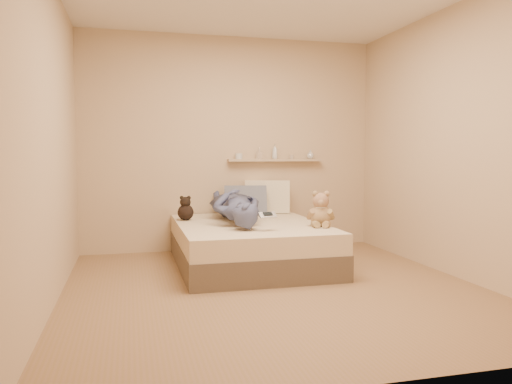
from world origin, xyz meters
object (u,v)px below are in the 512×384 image
object	(u,v)px
teddy_bear	(321,212)
wall_shelf	(275,160)
bed	(249,244)
game_console	(268,215)
dark_plush	(186,210)
person	(235,205)
pillow_grey	(245,201)
pillow_cream	(268,197)

from	to	relation	value
teddy_bear	wall_shelf	xyz separation A→B (m)	(-0.09, 1.31, 0.50)
bed	game_console	world-z (taller)	game_console
bed	wall_shelf	distance (m)	1.38
dark_plush	person	size ratio (longest dim) A/B	0.18
teddy_bear	dark_plush	bearing A→B (deg)	147.96
game_console	person	size ratio (longest dim) A/B	0.12
pillow_grey	person	world-z (taller)	same
pillow_cream	wall_shelf	xyz separation A→B (m)	(0.12, 0.08, 0.45)
teddy_bear	pillow_grey	world-z (taller)	teddy_bear
game_console	person	world-z (taller)	person
game_console	pillow_grey	size ratio (longest dim) A/B	0.36
dark_plush	person	world-z (taller)	person
person	pillow_cream	bearing A→B (deg)	-125.48
dark_plush	pillow_grey	bearing A→B (deg)	22.10
pillow_grey	dark_plush	bearing A→B (deg)	-157.90
teddy_bear	dark_plush	size ratio (longest dim) A/B	1.33
teddy_bear	wall_shelf	world-z (taller)	wall_shelf
pillow_grey	wall_shelf	xyz separation A→B (m)	(0.43, 0.22, 0.48)
game_console	pillow_cream	distance (m)	1.44
game_console	dark_plush	xyz separation A→B (m)	(-0.67, 0.95, -0.03)
pillow_cream	person	distance (m)	0.87
dark_plush	pillow_cream	bearing A→B (deg)	22.70
dark_plush	bed	bearing A→B (deg)	-31.64
game_console	teddy_bear	xyz separation A→B (m)	(0.60, 0.15, -0.00)
dark_plush	pillow_cream	distance (m)	1.15
game_console	pillow_cream	world-z (taller)	pillow_cream
pillow_grey	person	size ratio (longest dim) A/B	0.34
wall_shelf	pillow_cream	bearing A→B (deg)	-146.61
teddy_bear	pillow_cream	size ratio (longest dim) A/B	0.66
dark_plush	pillow_cream	size ratio (longest dim) A/B	0.49
pillow_cream	pillow_grey	distance (m)	0.34
game_console	person	distance (m)	0.74
bed	wall_shelf	size ratio (longest dim) A/B	1.58
game_console	wall_shelf	world-z (taller)	wall_shelf
pillow_cream	person	world-z (taller)	pillow_cream
bed	person	bearing A→B (deg)	127.35
bed	dark_plush	size ratio (longest dim) A/B	6.98
dark_plush	person	xyz separation A→B (m)	(0.51, -0.23, 0.06)
game_console	person	xyz separation A→B (m)	(-0.16, 0.72, 0.03)
pillow_cream	pillow_grey	xyz separation A→B (m)	(-0.31, -0.14, -0.03)
pillow_grey	bed	bearing A→B (deg)	-99.65
bed	pillow_grey	bearing A→B (deg)	80.35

